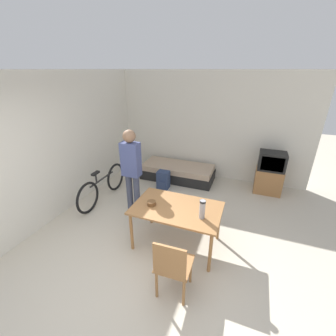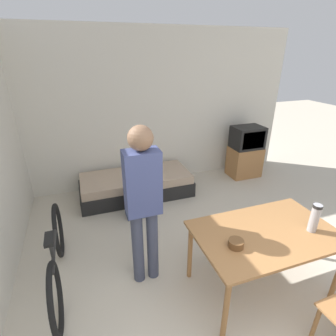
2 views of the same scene
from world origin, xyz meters
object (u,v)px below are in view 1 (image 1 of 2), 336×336
person_standing (131,167)px  thermos_flask (202,209)px  mate_bowl (152,203)px  wooden_chair (172,266)px  daybed (178,172)px  dining_table (177,211)px  backpack (163,180)px  tv (270,173)px  bicycle (103,186)px

person_standing → thermos_flask: (1.50, -0.65, -0.14)m
mate_bowl → thermos_flask: bearing=-3.0°
wooden_chair → thermos_flask: (0.17, 0.79, 0.36)m
daybed → dining_table: size_ratio=1.37×
thermos_flask → backpack: 2.39m
dining_table → backpack: 2.00m
mate_bowl → person_standing: bearing=138.6°
tv → person_standing: (-2.53, -1.90, 0.52)m
daybed → person_standing: 2.03m
wooden_chair → bicycle: (-2.23, 1.66, -0.18)m
wooden_chair → mate_bowl: 1.09m
tv → bicycle: (-3.42, -1.67, -0.16)m
wooden_chair → thermos_flask: thermos_flask is taller
bicycle → daybed: bearing=53.0°
bicycle → thermos_flask: bearing=-19.9°
tv → thermos_flask: thermos_flask is taller
person_standing → wooden_chair: bearing=-47.1°
dining_table → backpack: dining_table is taller
thermos_flask → mate_bowl: 0.83m
dining_table → thermos_flask: (0.42, -0.13, 0.23)m
daybed → thermos_flask: bearing=-64.2°
bicycle → backpack: bearing=43.1°
tv → thermos_flask: size_ratio=3.44×
tv → mate_bowl: tv is taller
bicycle → mate_bowl: bearing=-27.7°
person_standing → mate_bowl: person_standing is taller
dining_table → bicycle: bearing=159.3°
dining_table → thermos_flask: thermos_flask is taller
person_standing → backpack: (0.15, 1.20, -0.80)m
dining_table → thermos_flask: bearing=-16.5°
tv → dining_table: tv is taller
daybed → wooden_chair: size_ratio=2.07×
daybed → bicycle: bicycle is taller
tv → backpack: bearing=-163.7°
dining_table → thermos_flask: size_ratio=4.71×
thermos_flask → backpack: bearing=126.3°
person_standing → thermos_flask: bearing=-23.2°
dining_table → thermos_flask: 0.50m
bicycle → mate_bowl: mate_bowl is taller
tv → thermos_flask: 2.77m
tv → mate_bowl: bearing=-126.4°
tv → person_standing: 3.21m
wooden_chair → mate_bowl: bearing=128.1°
person_standing → thermos_flask: person_standing is taller
dining_table → bicycle: (-1.98, 0.74, -0.31)m
mate_bowl → backpack: 1.96m
tv → thermos_flask: bearing=-111.9°
wooden_chair → daybed: bearing=107.5°
daybed → bicycle: (-1.20, -1.60, 0.15)m
thermos_flask → person_standing: bearing=156.8°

